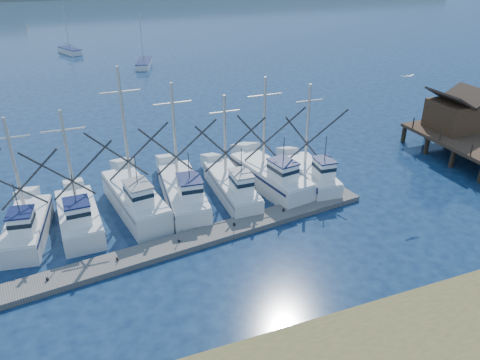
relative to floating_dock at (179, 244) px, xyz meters
name	(u,v)px	position (x,y,z in m)	size (l,w,h in m)	color
ground	(313,272)	(6.69, -5.43, -0.19)	(500.00, 500.00, 0.00)	#0C1B37
floating_dock	(179,244)	(0.00, 0.00, 0.00)	(28.51, 1.90, 0.38)	#625E58
trawler_fleet	(160,199)	(-0.08, 4.90, 0.79)	(27.55, 8.69, 10.28)	silver
sailboat_near	(144,63)	(7.77, 51.25, 0.30)	(3.75, 6.92, 8.10)	silver
sailboat_far	(70,51)	(-2.67, 66.26, 0.30)	(3.95, 6.08, 8.10)	silver
flying_gull	(407,76)	(18.75, 2.96, 8.45)	(1.11, 0.20, 0.20)	white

